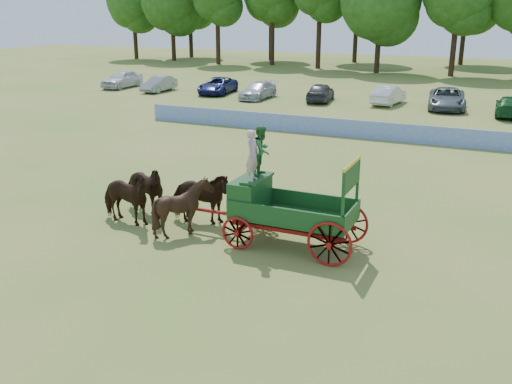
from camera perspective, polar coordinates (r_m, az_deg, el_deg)
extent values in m
plane|color=olive|center=(18.08, -5.00, -5.91)|extent=(160.00, 160.00, 0.00)
imported|color=black|center=(20.44, -13.02, -0.59)|extent=(2.33, 1.19, 1.91)
imported|color=black|center=(21.28, -11.26, 0.27)|extent=(2.45, 1.56, 1.91)
imported|color=black|center=(19.14, -7.27, -1.53)|extent=(1.99, 1.84, 1.92)
imported|color=black|center=(20.03, -5.64, -0.59)|extent=(2.42, 1.44, 1.91)
cube|color=#9F150F|center=(18.73, -0.58, -2.99)|extent=(0.12, 2.00, 0.12)
cube|color=#9F150F|center=(17.76, 8.26, -4.39)|extent=(0.12, 2.00, 0.12)
cube|color=#9F150F|center=(17.67, 3.09, -3.93)|extent=(3.80, 0.10, 0.12)
cube|color=#9F150F|center=(18.63, 4.33, -2.77)|extent=(3.80, 0.10, 0.12)
cube|color=#9F150F|center=(19.05, -3.04, -2.17)|extent=(2.80, 0.09, 0.09)
cube|color=#16441F|center=(18.04, 3.74, -2.50)|extent=(3.80, 1.80, 0.10)
cube|color=#16441F|center=(17.17, 2.72, -2.51)|extent=(3.80, 0.06, 0.55)
cube|color=#16441F|center=(18.72, 4.72, -0.78)|extent=(3.80, 0.06, 0.55)
cube|color=#16441F|center=(17.42, 9.56, -2.44)|extent=(0.06, 1.80, 0.55)
cube|color=#16441F|center=(18.41, -0.59, -0.23)|extent=(0.85, 1.70, 1.05)
cube|color=#16441F|center=(18.14, 0.12, 1.38)|extent=(0.55, 1.50, 0.08)
cube|color=#16441F|center=(18.63, -1.65, -0.67)|extent=(0.10, 1.60, 0.65)
cube|color=#16441F|center=(18.65, -1.14, -1.61)|extent=(0.55, 1.60, 0.06)
cube|color=#16441F|center=(16.49, 8.68, -1.18)|extent=(0.08, 0.08, 1.80)
cube|color=#16441F|center=(17.96, 10.09, 0.35)|extent=(0.08, 0.08, 1.80)
cube|color=#16441F|center=(17.04, 9.52, 1.54)|extent=(0.07, 1.75, 0.75)
cube|color=gold|center=(16.94, 9.59, 2.83)|extent=(0.08, 1.80, 0.09)
cube|color=gold|center=(17.05, 9.39, 1.55)|extent=(0.02, 1.30, 0.12)
torus|color=#9F150F|center=(17.95, -1.86, -4.13)|extent=(1.09, 0.09, 1.09)
torus|color=#9F150F|center=(19.55, 0.59, -2.22)|extent=(1.09, 0.09, 1.09)
torus|color=#9F150F|center=(16.88, 7.36, -5.21)|extent=(1.39, 0.09, 1.39)
torus|color=#9F150F|center=(18.58, 9.11, -3.08)|extent=(1.39, 0.09, 1.39)
imported|color=#CE9DA9|center=(17.61, -0.35, 3.70)|extent=(0.38, 0.58, 1.60)
imported|color=#26672E|center=(18.23, 0.58, 4.20)|extent=(0.61, 0.78, 1.60)
cube|color=#1E41A3|center=(34.32, 8.33, 6.40)|extent=(26.00, 0.08, 1.05)
imported|color=silver|center=(56.64, -13.26, 10.94)|extent=(2.02, 4.87, 1.65)
imported|color=gray|center=(53.37, -9.67, 10.60)|extent=(1.45, 4.14, 1.36)
imported|color=navy|center=(51.35, -3.85, 10.56)|extent=(2.98, 5.37, 1.42)
imported|color=silver|center=(48.40, 0.20, 10.11)|extent=(2.00, 4.72, 1.36)
imported|color=#333338|center=(47.19, 6.47, 9.89)|extent=(2.36, 4.63, 1.51)
imported|color=silver|center=(46.59, 13.11, 9.40)|extent=(2.09, 4.55, 1.44)
imported|color=slate|center=(45.67, 18.55, 8.86)|extent=(3.28, 5.94, 1.57)
imported|color=#144C1E|center=(44.12, 24.11, 7.83)|extent=(2.12, 4.93, 1.41)
cylinder|color=#382314|center=(89.12, -11.94, 14.34)|extent=(0.60, 0.60, 4.46)
sphere|color=#174913|center=(88.98, -12.20, 18.19)|extent=(7.62, 7.62, 7.62)
cylinder|color=#382314|center=(84.74, -8.25, 14.39)|extent=(0.60, 0.60, 4.53)
sphere|color=#174913|center=(84.59, -8.44, 18.50)|extent=(8.63, 8.63, 8.63)
cylinder|color=#382314|center=(79.26, -3.81, 14.51)|extent=(0.60, 0.60, 5.13)
cylinder|color=#382314|center=(77.53, 1.63, 14.62)|extent=(0.60, 0.60, 5.54)
cylinder|color=#382314|center=(73.62, 6.27, 14.37)|extent=(0.60, 0.60, 5.61)
cylinder|color=#382314|center=(69.46, 12.05, 13.38)|extent=(0.60, 0.60, 4.40)
sphere|color=#174913|center=(69.27, 12.38, 18.25)|extent=(9.13, 9.13, 9.13)
cylinder|color=#382314|center=(68.12, 19.09, 12.99)|extent=(0.60, 0.60, 5.03)
cylinder|color=#382314|center=(90.74, -6.53, 14.83)|extent=(0.60, 0.60, 5.00)
cylinder|color=#382314|center=(84.64, 1.50, 14.78)|extent=(0.60, 0.60, 5.20)
cylinder|color=#382314|center=(82.48, 9.91, 14.74)|extent=(0.60, 0.60, 6.01)
cylinder|color=#382314|center=(82.51, 19.93, 13.63)|extent=(0.60, 0.60, 5.06)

